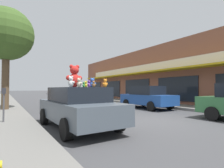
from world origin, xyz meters
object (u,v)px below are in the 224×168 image
teddy_bear_giant (74,77)px  teddy_bear_blue (92,83)px  teddy_bear_yellow (86,84)px  teddy_bear_brown (94,84)px  parked_car_far_center (147,97)px  parking_meter (4,100)px  teddy_bear_purple (89,84)px  street_tree (6,35)px  teddy_bear_cream (79,83)px  plush_art_car (78,106)px  teddy_bear_white (71,82)px  teddy_bear_orange (105,83)px  teddy_bear_green (84,85)px

teddy_bear_giant → teddy_bear_blue: teddy_bear_giant is taller
teddy_bear_yellow → teddy_bear_brown: teddy_bear_yellow is taller
parked_car_far_center → parking_meter: bearing=-169.6°
teddy_bear_purple → street_tree: (-2.49, 6.68, 3.12)m
teddy_bear_brown → parked_car_far_center: (6.06, 3.84, -0.75)m
teddy_bear_blue → teddy_bear_cream: size_ratio=1.06×
parked_car_far_center → plush_art_car: bearing=-153.1°
teddy_bear_yellow → parked_car_far_center: size_ratio=0.06×
teddy_bear_white → teddy_bear_orange: size_ratio=1.29×
plush_art_car → teddy_bear_green: teddy_bear_green is taller
teddy_bear_green → parking_meter: teddy_bear_green is taller
teddy_bear_cream → parked_car_far_center: bearing=-87.7°
teddy_bear_blue → teddy_bear_green: size_ratio=1.67×
teddy_bear_yellow → teddy_bear_brown: bearing=136.7°
teddy_bear_white → teddy_bear_cream: size_ratio=1.06×
teddy_bear_purple → street_tree: street_tree is taller
teddy_bear_brown → parked_car_far_center: teddy_bear_brown is taller
teddy_bear_cream → teddy_bear_giant: bearing=-18.3°
teddy_bear_orange → plush_art_car: bearing=-64.4°
teddy_bear_yellow → teddy_bear_green: teddy_bear_yellow is taller
teddy_bear_giant → teddy_bear_purple: size_ratio=3.37×
teddy_bear_blue → teddy_bear_purple: teddy_bear_blue is taller
plush_art_car → teddy_bear_blue: (0.57, -0.03, 0.87)m
teddy_bear_giant → teddy_bear_brown: teddy_bear_giant is taller
parking_meter → teddy_bear_brown: bearing=-40.3°
teddy_bear_yellow → teddy_bear_purple: bearing=129.9°
teddy_bear_brown → parking_meter: size_ratio=0.18×
teddy_bear_brown → teddy_bear_purple: bearing=-27.6°
teddy_bear_giant → teddy_bear_yellow: 0.73m
street_tree → parking_meter: size_ratio=4.87×
teddy_bear_cream → teddy_bear_blue: bearing=-110.6°
teddy_bear_giant → teddy_bear_green: 0.57m
teddy_bear_white → teddy_bear_cream: 0.71m
teddy_bear_blue → parked_car_far_center: size_ratio=0.09×
teddy_bear_blue → teddy_bear_cream: (-0.54, -0.04, -0.01)m
teddy_bear_blue → parking_meter: (-2.85, 1.68, -0.65)m
teddy_bear_giant → teddy_bear_orange: teddy_bear_giant is taller
teddy_bear_cream → teddy_bear_orange: bearing=-175.0°
teddy_bear_giant → teddy_bear_orange: size_ratio=3.02×
teddy_bear_orange → teddy_bear_yellow: bearing=-94.2°
teddy_bear_purple → parking_meter: size_ratio=0.20×
teddy_bear_blue → teddy_bear_green: bearing=-46.9°
plush_art_car → teddy_bear_purple: (0.28, -0.35, 0.81)m
teddy_bear_cream → parked_car_far_center: 7.25m
teddy_bear_green → teddy_bear_purple: teddy_bear_purple is taller
parked_car_far_center → street_tree: (-8.63, 3.07, 3.89)m
street_tree → parking_meter: bearing=-90.8°
teddy_bear_brown → teddy_bear_blue: teddy_bear_blue is taller
teddy_bear_giant → plush_art_car: bearing=96.1°
parked_car_far_center → teddy_bear_yellow: bearing=-155.7°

